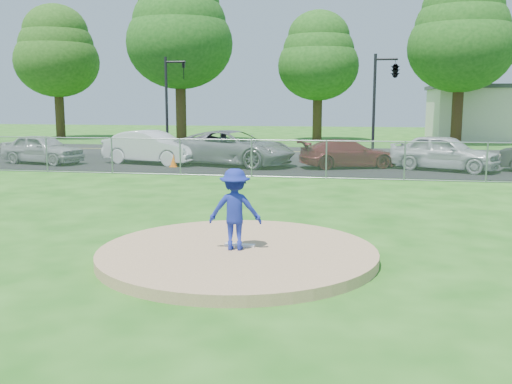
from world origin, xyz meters
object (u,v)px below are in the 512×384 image
tree_right (461,34)px  parked_car_pearl (444,152)px  tree_center (318,56)px  traffic_signal_center (393,72)px  pitcher (235,209)px  traffic_cone (174,160)px  traffic_signal_left (170,96)px  parked_car_white (152,147)px  parked_car_darkred (348,154)px  parked_car_gray (233,148)px  tree_far_left (57,51)px  parked_car_silver (42,149)px  tree_left (179,30)px

tree_right → parked_car_pearl: 17.96m
tree_center → traffic_signal_center: tree_center is taller
tree_right → pitcher: tree_right is taller
traffic_cone → traffic_signal_center: bearing=35.4°
traffic_signal_left → parked_car_white: 6.64m
tree_right → traffic_signal_left: bearing=-150.6°
parked_car_darkred → parked_car_gray: bearing=69.4°
tree_right → traffic_signal_left: (-17.76, -10.00, -4.29)m
tree_right → traffic_signal_center: tree_right is taller
traffic_signal_left → tree_far_left: bearing=140.3°
parked_car_silver → parked_car_gray: size_ratio=0.71×
tree_left → traffic_cone: size_ratio=19.61×
parked_car_gray → parked_car_darkred: (5.39, -0.02, -0.18)m
pitcher → parked_car_darkred: (1.78, 15.97, -0.33)m
tree_left → pitcher: 33.71m
tree_right → traffic_cone: 24.13m
traffic_signal_center → parked_car_darkred: (-2.22, -6.07, -3.95)m
tree_far_left → parked_car_silver: size_ratio=2.55×
tree_center → parked_car_darkred: size_ratio=2.21×
traffic_signal_center → parked_car_pearl: (1.99, -6.33, -3.81)m
parked_car_silver → parked_car_gray: (9.37, 0.90, 0.11)m
parked_car_darkred → tree_right: bearing=-44.7°
tree_left → parked_car_darkred: (12.75, -15.07, -7.58)m
tree_right → pitcher: size_ratio=7.43×
tree_right → parked_car_gray: (-12.64, -16.05, -6.81)m
parked_car_gray → tree_right: bearing=-21.4°
tree_center → traffic_signal_center: (4.97, -12.00, -1.86)m
pitcher → parked_car_pearl: pitcher is taller
parked_car_darkred → parked_car_pearl: parked_car_pearl is taller
tree_far_left → parked_car_white: (14.30, -17.04, -6.25)m
parked_car_gray → traffic_signal_left: bearing=57.1°
tree_left → traffic_signal_center: bearing=-31.0°
tree_right → traffic_cone: tree_right is taller
tree_far_left → parked_car_silver: tree_far_left is taller
tree_far_left → traffic_cone: tree_far_left is taller
tree_left → parked_car_silver: tree_left is taller
tree_left → traffic_signal_left: 10.48m
tree_center → parked_car_gray: (-2.64, -18.05, -5.63)m
traffic_signal_left → parked_car_white: traffic_signal_left is taller
tree_right → parked_car_pearl: tree_right is taller
traffic_signal_left → parked_car_darkred: 12.43m
tree_right → traffic_cone: bearing=-131.4°
tree_far_left → traffic_signal_left: bearing=-39.7°
tree_center → traffic_cone: size_ratio=15.40×
parked_car_pearl → traffic_signal_center: bearing=40.6°
traffic_signal_left → parked_car_pearl: (14.73, -6.33, -2.56)m
tree_right → parked_car_pearl: size_ratio=2.50×
tree_center → traffic_cone: 20.85m
tree_center → pitcher: bearing=-88.4°
tree_far_left → traffic_signal_center: tree_far_left is taller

